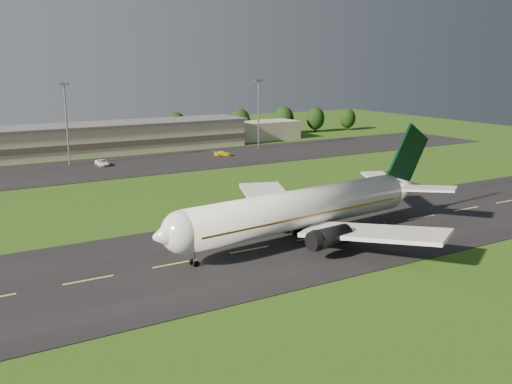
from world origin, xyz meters
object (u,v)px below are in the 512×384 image
light_mast_centre (66,114)px  service_vehicle_c (102,163)px  terminal (60,142)px  light_mast_east (259,106)px  service_vehicle_d (223,154)px  airliner (304,209)px

light_mast_centre → service_vehicle_c: size_ratio=3.84×
terminal → light_mast_centre: light_mast_centre is taller
terminal → light_mast_centre: (-1.40, -16.18, 8.75)m
terminal → service_vehicle_c: terminal is taller
service_vehicle_c → light_mast_east: bearing=2.4°
service_vehicle_c → service_vehicle_d: (32.55, -2.25, -0.05)m
airliner → terminal: bearing=92.1°
airliner → light_mast_east: bearing=57.4°
airliner → service_vehicle_d: airliner is taller
terminal → light_mast_east: size_ratio=7.13×
light_mast_east → service_vehicle_c: (-48.14, -4.85, -11.90)m
light_mast_east → service_vehicle_d: (-15.59, -7.10, -11.95)m
light_mast_centre → service_vehicle_d: 41.79m
light_mast_east → terminal: bearing=163.2°
service_vehicle_c → service_vehicle_d: size_ratio=1.11×
light_mast_centre → light_mast_east: same height
light_mast_centre → service_vehicle_d: bearing=-10.2°
light_mast_east → service_vehicle_c: size_ratio=3.84×
service_vehicle_c → service_vehicle_d: bearing=-7.3°
service_vehicle_d → service_vehicle_c: bearing=106.7°
light_mast_centre → terminal: bearing=85.0°
terminal → service_vehicle_c: 21.96m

